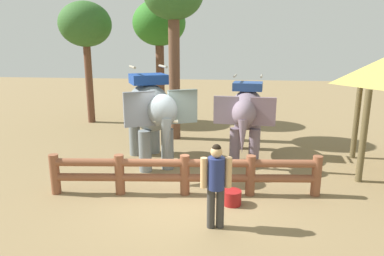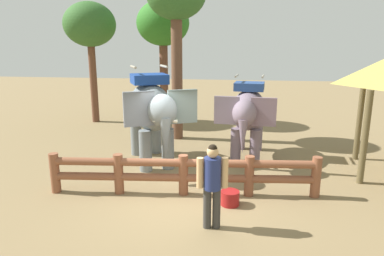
% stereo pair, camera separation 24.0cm
% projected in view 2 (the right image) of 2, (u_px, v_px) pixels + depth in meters
% --- Properties ---
extents(ground_plane, '(60.00, 60.00, 0.00)m').
position_uv_depth(ground_plane, '(183.00, 196.00, 8.77)').
color(ground_plane, olive).
extents(log_fence, '(6.86, 0.94, 1.05)m').
position_uv_depth(log_fence, '(183.00, 172.00, 8.77)').
color(log_fence, brown).
rests_on(log_fence, ground).
extents(elephant_near_left, '(2.86, 3.66, 3.12)m').
position_uv_depth(elephant_near_left, '(152.00, 110.00, 10.84)').
color(elephant_near_left, slate).
rests_on(elephant_near_left, ground).
extents(elephant_center, '(1.84, 3.25, 2.77)m').
position_uv_depth(elephant_center, '(248.00, 113.00, 11.45)').
color(elephant_center, slate).
rests_on(elephant_center, ground).
extents(tourist_woman_in_black, '(0.64, 0.41, 1.82)m').
position_uv_depth(tourist_woman_in_black, '(212.00, 181.00, 7.05)').
color(tourist_woman_in_black, '#363431').
rests_on(tourist_woman_in_black, ground).
extents(tree_far_left, '(2.45, 2.45, 5.77)m').
position_uv_depth(tree_far_left, '(163.00, 26.00, 16.07)').
color(tree_far_left, brown).
rests_on(tree_far_left, ground).
extents(tree_back_center, '(2.43, 2.43, 5.71)m').
position_uv_depth(tree_back_center, '(90.00, 27.00, 16.23)').
color(tree_back_center, brown).
rests_on(tree_back_center, ground).
extents(tree_far_right, '(2.27, 2.27, 6.57)m').
position_uv_depth(tree_far_right, '(176.00, 1.00, 12.99)').
color(tree_far_right, brown).
rests_on(tree_far_right, ground).
extents(feed_bucket, '(0.45, 0.45, 0.35)m').
position_uv_depth(feed_bucket, '(230.00, 198.00, 8.28)').
color(feed_bucket, maroon).
rests_on(feed_bucket, ground).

